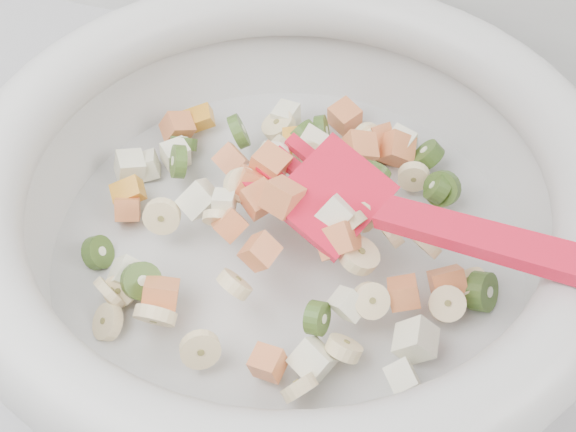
% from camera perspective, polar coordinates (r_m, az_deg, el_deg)
% --- Properties ---
extents(mixing_bowl, '(0.51, 0.44, 0.16)m').
position_cam_1_polar(mixing_bowl, '(0.50, 0.05, 1.28)').
color(mixing_bowl, beige).
rests_on(mixing_bowl, counter).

